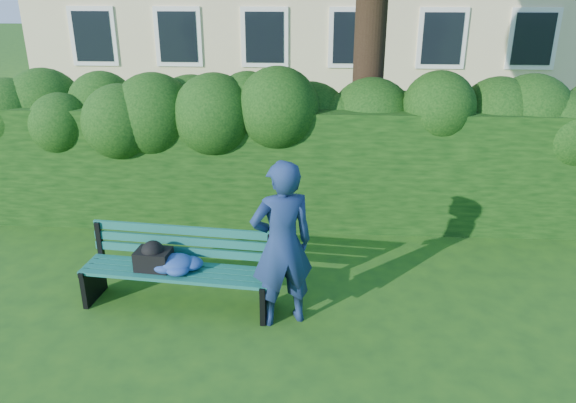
{
  "coord_description": "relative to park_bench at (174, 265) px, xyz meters",
  "views": [
    {
      "loc": [
        0.38,
        -5.88,
        3.57
      ],
      "look_at": [
        0.0,
        0.6,
        0.95
      ],
      "focal_mm": 35.0,
      "sensor_mm": 36.0,
      "label": 1
    }
  ],
  "objects": [
    {
      "name": "ground",
      "position": [
        1.25,
        0.31,
        -0.5
      ],
      "size": [
        80.0,
        80.0,
        0.0
      ],
      "primitive_type": "plane",
      "color": "#1F4916",
      "rests_on": "ground"
    },
    {
      "name": "man_reading",
      "position": [
        1.26,
        -0.27,
        0.43
      ],
      "size": [
        0.8,
        0.66,
        1.87
      ],
      "primitive_type": "imported",
      "rotation": [
        0.0,
        0.0,
        3.5
      ],
      "color": "navy",
      "rests_on": "ground"
    },
    {
      "name": "hedge",
      "position": [
        1.25,
        2.51,
        0.4
      ],
      "size": [
        10.0,
        1.0,
        1.8
      ],
      "color": "black",
      "rests_on": "ground"
    },
    {
      "name": "park_bench",
      "position": [
        0.0,
        0.0,
        0.0
      ],
      "size": [
        2.22,
        0.78,
        0.89
      ],
      "rotation": [
        0.0,
        0.0,
        -0.1
      ],
      "color": "#0E483E",
      "rests_on": "ground"
    }
  ]
}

